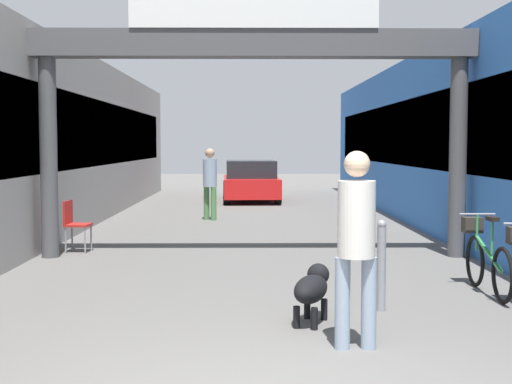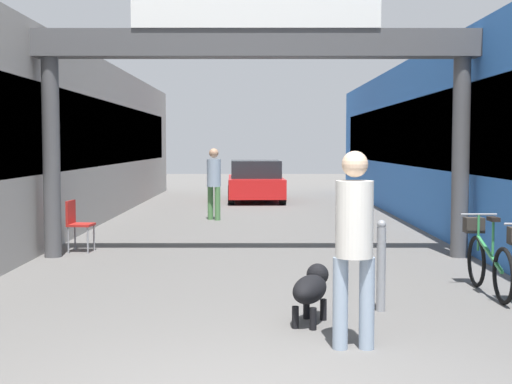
{
  "view_description": "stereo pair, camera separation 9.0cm",
  "coord_description": "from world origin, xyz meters",
  "px_view_note": "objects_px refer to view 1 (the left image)",
  "views": [
    {
      "loc": [
        -0.09,
        -4.53,
        1.86
      ],
      "look_at": [
        0.0,
        3.77,
        1.3
      ],
      "focal_mm": 50.0,
      "sensor_mm": 36.0,
      "label": 1
    },
    {
      "loc": [
        0.0,
        -4.53,
        1.86
      ],
      "look_at": [
        0.0,
        3.77,
        1.3
      ],
      "focal_mm": 50.0,
      "sensor_mm": 36.0,
      "label": 2
    }
  ],
  "objects_px": {
    "bicycle_green_third": "(485,258)",
    "pedestrian_with_dog": "(356,235)",
    "pedestrian_carrying_crate": "(210,179)",
    "bollard_post_metal": "(381,265)",
    "cafe_chair_red_nearer": "(74,221)",
    "parked_car_red": "(251,181)",
    "dog_on_leash": "(312,288)"
  },
  "relations": [
    {
      "from": "bicycle_green_third",
      "to": "pedestrian_with_dog",
      "type": "bearing_deg",
      "value": -129.34
    },
    {
      "from": "pedestrian_carrying_crate",
      "to": "bollard_post_metal",
      "type": "bearing_deg",
      "value": -75.79
    },
    {
      "from": "cafe_chair_red_nearer",
      "to": "pedestrian_carrying_crate",
      "type": "bearing_deg",
      "value": 68.25
    },
    {
      "from": "pedestrian_with_dog",
      "to": "pedestrian_carrying_crate",
      "type": "distance_m",
      "value": 11.2
    },
    {
      "from": "bollard_post_metal",
      "to": "parked_car_red",
      "type": "height_order",
      "value": "parked_car_red"
    },
    {
      "from": "pedestrian_with_dog",
      "to": "bollard_post_metal",
      "type": "xyz_separation_m",
      "value": [
        0.51,
        1.47,
        -0.52
      ]
    },
    {
      "from": "bollard_post_metal",
      "to": "cafe_chair_red_nearer",
      "type": "distance_m",
      "value": 6.28
    },
    {
      "from": "bollard_post_metal",
      "to": "cafe_chair_red_nearer",
      "type": "bearing_deg",
      "value": 135.68
    },
    {
      "from": "bicycle_green_third",
      "to": "parked_car_red",
      "type": "relative_size",
      "value": 0.42
    },
    {
      "from": "bicycle_green_third",
      "to": "bollard_post_metal",
      "type": "distance_m",
      "value": 1.76
    },
    {
      "from": "pedestrian_with_dog",
      "to": "bicycle_green_third",
      "type": "relative_size",
      "value": 1.06
    },
    {
      "from": "pedestrian_carrying_crate",
      "to": "cafe_chair_red_nearer",
      "type": "height_order",
      "value": "pedestrian_carrying_crate"
    },
    {
      "from": "pedestrian_with_dog",
      "to": "cafe_chair_red_nearer",
      "type": "distance_m",
      "value": 7.1
    },
    {
      "from": "bicycle_green_third",
      "to": "parked_car_red",
      "type": "bearing_deg",
      "value": 101.27
    },
    {
      "from": "bollard_post_metal",
      "to": "bicycle_green_third",
      "type": "bearing_deg",
      "value": 32.84
    },
    {
      "from": "pedestrian_carrying_crate",
      "to": "cafe_chair_red_nearer",
      "type": "relative_size",
      "value": 1.97
    },
    {
      "from": "parked_car_red",
      "to": "dog_on_leash",
      "type": "bearing_deg",
      "value": -87.86
    },
    {
      "from": "bollard_post_metal",
      "to": "pedestrian_carrying_crate",
      "type": "bearing_deg",
      "value": 104.21
    },
    {
      "from": "cafe_chair_red_nearer",
      "to": "bollard_post_metal",
      "type": "bearing_deg",
      "value": -44.32
    },
    {
      "from": "pedestrian_carrying_crate",
      "to": "cafe_chair_red_nearer",
      "type": "bearing_deg",
      "value": -111.75
    },
    {
      "from": "pedestrian_with_dog",
      "to": "bollard_post_metal",
      "type": "height_order",
      "value": "pedestrian_with_dog"
    },
    {
      "from": "pedestrian_with_dog",
      "to": "parked_car_red",
      "type": "bearing_deg",
      "value": 93.06
    },
    {
      "from": "pedestrian_with_dog",
      "to": "parked_car_red",
      "type": "relative_size",
      "value": 0.44
    },
    {
      "from": "pedestrian_with_dog",
      "to": "parked_car_red",
      "type": "distance_m",
      "value": 16.96
    },
    {
      "from": "pedestrian_with_dog",
      "to": "pedestrian_carrying_crate",
      "type": "height_order",
      "value": "pedestrian_with_dog"
    },
    {
      "from": "bollard_post_metal",
      "to": "cafe_chair_red_nearer",
      "type": "xyz_separation_m",
      "value": [
        -4.49,
        4.38,
        0.02
      ]
    },
    {
      "from": "pedestrian_with_dog",
      "to": "bollard_post_metal",
      "type": "bearing_deg",
      "value": 70.97
    },
    {
      "from": "pedestrian_carrying_crate",
      "to": "bicycle_green_third",
      "type": "bearing_deg",
      "value": -65.62
    },
    {
      "from": "bicycle_green_third",
      "to": "cafe_chair_red_nearer",
      "type": "distance_m",
      "value": 6.89
    },
    {
      "from": "bicycle_green_third",
      "to": "parked_car_red",
      "type": "height_order",
      "value": "parked_car_red"
    },
    {
      "from": "pedestrian_carrying_crate",
      "to": "dog_on_leash",
      "type": "relative_size",
      "value": 2.11
    },
    {
      "from": "pedestrian_with_dog",
      "to": "cafe_chair_red_nearer",
      "type": "relative_size",
      "value": 2.02
    }
  ]
}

